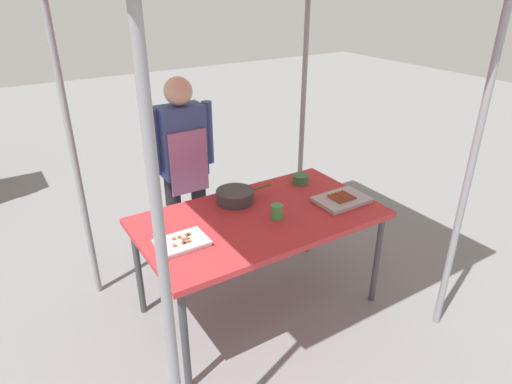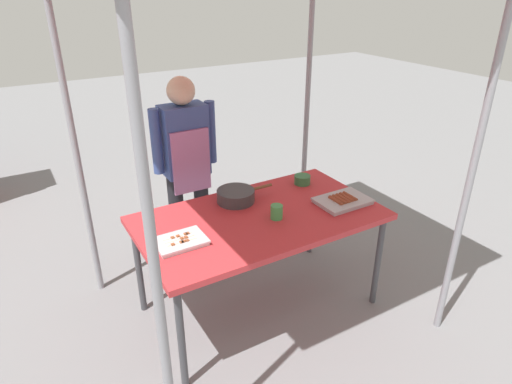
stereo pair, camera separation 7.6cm
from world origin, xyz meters
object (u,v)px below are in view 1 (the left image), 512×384
tray_meat_skewers (182,243)px  cooking_wok (235,196)px  stall_table (260,222)px  drink_cup_near_edge (277,212)px  condiment_bowl (300,179)px  vendor_woman (183,159)px  tray_grilled_sausages (342,199)px

tray_meat_skewers → cooking_wok: 0.63m
stall_table → drink_cup_near_edge: bearing=-51.3°
tray_meat_skewers → condiment_bowl: condiment_bowl is taller
tray_meat_skewers → condiment_bowl: 1.16m
cooking_wok → drink_cup_near_edge: drink_cup_near_edge is taller
condiment_bowl → drink_cup_near_edge: (-0.46, -0.35, 0.01)m
tray_meat_skewers → vendor_woman: (0.42, 0.90, 0.13)m
tray_grilled_sausages → drink_cup_near_edge: bearing=174.4°
cooking_wok → condiment_bowl: 0.57m
tray_grilled_sausages → cooking_wok: cooking_wok is taller
tray_grilled_sausages → condiment_bowl: condiment_bowl is taller
stall_table → cooking_wok: 0.28m
tray_grilled_sausages → vendor_woman: (-0.75, 0.98, 0.13)m
stall_table → tray_grilled_sausages: 0.61m
tray_grilled_sausages → condiment_bowl: bearing=97.4°
stall_table → vendor_woman: vendor_woman is taller
tray_grilled_sausages → tray_meat_skewers: bearing=176.2°
tray_grilled_sausages → vendor_woman: bearing=127.5°
tray_grilled_sausages → drink_cup_near_edge: (-0.51, 0.05, 0.03)m
cooking_wok → tray_grilled_sausages: bearing=-32.5°
stall_table → cooking_wok: cooking_wok is taller
drink_cup_near_edge → tray_grilled_sausages: bearing=-5.6°
cooking_wok → drink_cup_near_edge: 0.37m
cooking_wok → condiment_bowl: size_ratio=3.47×
tray_meat_skewers → drink_cup_near_edge: drink_cup_near_edge is taller
condiment_bowl → drink_cup_near_edge: drink_cup_near_edge is taller
drink_cup_near_edge → tray_meat_skewers: bearing=177.7°
condiment_bowl → drink_cup_near_edge: 0.58m
tray_meat_skewers → stall_table: bearing=6.2°
drink_cup_near_edge → vendor_woman: size_ratio=0.06×
cooking_wok → vendor_woman: size_ratio=0.28×
tray_grilled_sausages → tray_meat_skewers: tray_grilled_sausages is taller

